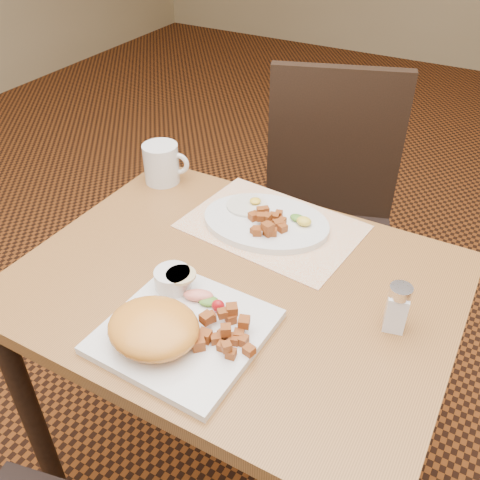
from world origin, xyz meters
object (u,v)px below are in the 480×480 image
object	(u,v)px
plate_square	(185,331)
coffee_mug	(162,163)
chair_far	(327,212)
table	(235,317)
plate_oval	(266,222)
salt_shaker	(397,307)

from	to	relation	value
plate_square	coffee_mug	distance (m)	0.58
chair_far	plate_square	xyz separation A→B (m)	(0.02, -0.83, 0.22)
table	plate_oval	xyz separation A→B (m)	(-0.03, 0.21, 0.12)
plate_square	plate_oval	size ratio (longest dim) A/B	0.92
chair_far	plate_square	size ratio (longest dim) A/B	3.46
table	salt_shaker	xyz separation A→B (m)	(0.33, 0.03, 0.16)
table	plate_oval	bearing A→B (deg)	98.81
chair_far	plate_square	world-z (taller)	chair_far
table	plate_square	distance (m)	0.22
table	chair_far	bearing A→B (deg)	92.41
coffee_mug	plate_square	bearing A→B (deg)	-50.36
plate_oval	coffee_mug	world-z (taller)	coffee_mug
plate_oval	salt_shaker	xyz separation A→B (m)	(0.36, -0.18, 0.04)
chair_far	plate_square	bearing A→B (deg)	72.42
table	coffee_mug	size ratio (longest dim) A/B	7.45
plate_square	coffee_mug	size ratio (longest dim) A/B	2.32
plate_oval	salt_shaker	distance (m)	0.41
salt_shaker	coffee_mug	distance (m)	0.74
chair_far	plate_square	distance (m)	0.85
chair_far	plate_oval	distance (m)	0.49
plate_square	table	bearing A→B (deg)	88.84
plate_square	salt_shaker	size ratio (longest dim) A/B	2.80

